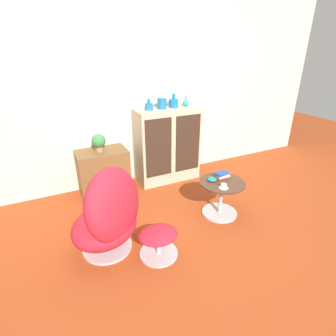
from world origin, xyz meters
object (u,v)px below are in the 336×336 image
egg_chair (109,216)px  vase_inner_left (162,103)px  tv_console (103,172)px  vase_rightmost (186,103)px  coffee_table (221,196)px  bowl (212,179)px  vase_leftmost (149,106)px  book_stack (222,175)px  potted_plant (99,142)px  teacup (224,186)px  ottoman (158,239)px  vase_inner_right (174,103)px  sideboard (167,145)px

egg_chair → vase_inner_left: vase_inner_left is taller
tv_console → vase_rightmost: (1.25, -0.00, 0.82)m
coffee_table → bowl: bowl is taller
vase_leftmost → book_stack: (0.47, -1.06, -0.66)m
vase_inner_left → book_stack: bearing=-75.1°
vase_leftmost → bowl: size_ratio=1.29×
coffee_table → potted_plant: potted_plant is taller
teacup → bowl: teacup is taller
ottoman → bowl: (0.86, 0.38, 0.26)m
coffee_table → vase_inner_right: (-0.04, 1.14, 0.89)m
coffee_table → book_stack: bearing=54.8°
egg_chair → book_stack: egg_chair is taller
vase_rightmost → potted_plant: vase_rightmost is taller
vase_inner_right → vase_rightmost: (0.19, 0.00, -0.02)m
ottoman → coffee_table: 1.00m
egg_chair → bowl: bearing=5.8°
vase_leftmost → egg_chair: bearing=-127.6°
vase_rightmost → teacup: vase_rightmost is taller
potted_plant → egg_chair: bearing=-99.8°
tv_console → sideboard: bearing=-0.5°
tv_console → ottoman: size_ratio=1.71×
tv_console → coffee_table: size_ratio=1.24×
egg_chair → vase_inner_left: size_ratio=6.46×
egg_chair → potted_plant: (0.21, 1.19, 0.33)m
vase_rightmost → book_stack: bearing=-94.8°
potted_plant → vase_leftmost: bearing=-0.4°
vase_leftmost → vase_rightmost: 0.56m
sideboard → bowl: size_ratio=9.36×
sideboard → ottoman: sideboard is taller
vase_leftmost → vase_rightmost: vase_rightmost is taller
coffee_table → vase_rightmost: vase_rightmost is taller
book_stack → bowl: book_stack is taller
vase_inner_right → teacup: (-0.03, -1.27, -0.69)m
tv_console → teacup: bearing=-51.0°
sideboard → tv_console: (-0.96, 0.01, -0.24)m
vase_inner_right → ottoman: bearing=-122.0°
teacup → bowl: (-0.01, 0.20, -0.00)m
vase_inner_right → potted_plant: 1.15m
potted_plant → book_stack: bearing=-42.0°
book_stack → tv_console: bearing=137.6°
ottoman → bowl: bearing=24.1°
sideboard → potted_plant: size_ratio=4.68×
coffee_table → ottoman: bearing=-162.2°
sideboard → vase_leftmost: bearing=179.2°
potted_plant → teacup: (1.05, -1.27, -0.28)m
ottoman → teacup: (0.87, 0.18, 0.26)m
sideboard → egg_chair: size_ratio=1.15×
vase_inner_right → potted_plant: (-1.08, 0.01, -0.41)m
sideboard → vase_inner_left: size_ratio=7.43×
teacup → book_stack: bearing=56.8°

